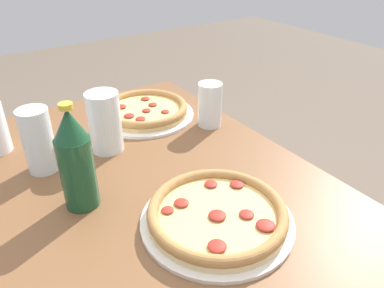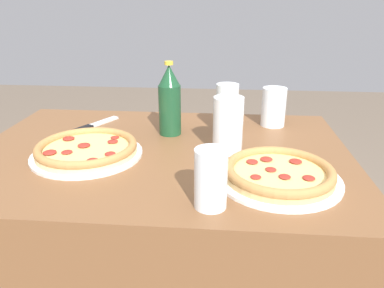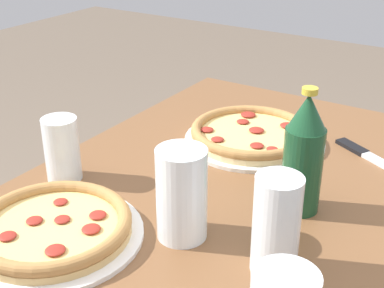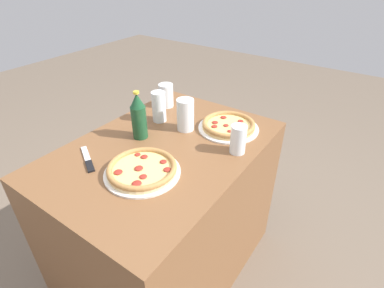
# 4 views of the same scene
# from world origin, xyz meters

# --- Properties ---
(table) EXTENTS (1.00, 0.71, 0.77)m
(table) POSITION_xyz_m (0.00, 0.00, 0.38)
(table) COLOR brown
(table) RESTS_ON ground_plane
(pizza_margherita) EXTENTS (0.28, 0.28, 0.04)m
(pizza_margherita) POSITION_xyz_m (0.18, 0.05, 0.79)
(pizza_margherita) COLOR silver
(pizza_margherita) RESTS_ON table
(pizza_pepperoni) EXTENTS (0.28, 0.28, 0.04)m
(pizza_pepperoni) POSITION_xyz_m (-0.29, 0.15, 0.79)
(pizza_pepperoni) COLOR white
(pizza_pepperoni) RESTS_ON table
(glass_orange_juice) EXTENTS (0.06, 0.06, 0.12)m
(glass_orange_juice) POSITION_xyz_m (-0.14, 0.27, 0.83)
(glass_orange_juice) COLOR white
(glass_orange_juice) RESTS_ON table
(glass_lemonade) EXTENTS (0.07, 0.07, 0.15)m
(glass_lemonade) POSITION_xyz_m (-0.17, -0.16, 0.83)
(glass_lemonade) COLOR white
(glass_lemonade) RESTS_ON table
(glass_water) EXTENTS (0.08, 0.08, 0.15)m
(glass_water) POSITION_xyz_m (-0.18, -0.01, 0.84)
(glass_water) COLOR white
(glass_water) RESTS_ON table
(glass_red_wine) EXTENTS (0.08, 0.08, 0.12)m
(glass_red_wine) POSITION_xyz_m (-0.32, -0.24, 0.82)
(glass_red_wine) COLOR white
(glass_red_wine) RESTS_ON table
(beer_bottle) EXTENTS (0.07, 0.07, 0.22)m
(beer_bottle) POSITION_xyz_m (-0.01, -0.13, 0.87)
(beer_bottle) COLOR #194728
(beer_bottle) RESTS_ON table
(knife) EXTENTS (0.11, 0.17, 0.01)m
(knife) POSITION_xyz_m (0.25, -0.18, 0.77)
(knife) COLOR black
(knife) RESTS_ON table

